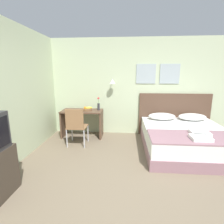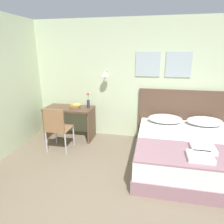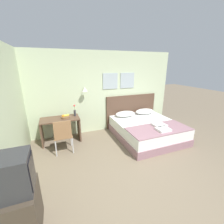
{
  "view_description": "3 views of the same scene",
  "coord_description": "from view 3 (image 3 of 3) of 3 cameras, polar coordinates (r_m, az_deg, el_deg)",
  "views": [
    {
      "loc": [
        -0.18,
        -2.14,
        1.71
      ],
      "look_at": [
        -0.51,
        1.96,
        0.8
      ],
      "focal_mm": 28.0,
      "sensor_mm": 36.0,
      "label": 1
    },
    {
      "loc": [
        0.49,
        -1.69,
        1.97
      ],
      "look_at": [
        -0.22,
        1.75,
        0.89
      ],
      "focal_mm": 32.0,
      "sensor_mm": 36.0,
      "label": 2
    },
    {
      "loc": [
        -1.43,
        -1.96,
        2.23
      ],
      "look_at": [
        -0.06,
        1.55,
        1.03
      ],
      "focal_mm": 24.0,
      "sensor_mm": 36.0,
      "label": 3
    }
  ],
  "objects": [
    {
      "name": "folded_towel_near_foot",
      "position": [
        4.52,
        17.57,
        -4.75
      ],
      "size": [
        0.35,
        0.33,
        0.06
      ],
      "color": "white",
      "rests_on": "throw_blanket"
    },
    {
      "name": "desk",
      "position": [
        4.68,
        -18.98,
        -4.94
      ],
      "size": [
        1.09,
        0.57,
        0.74
      ],
      "color": "brown",
      "rests_on": "ground_plane"
    },
    {
      "name": "flower_vase",
      "position": [
        4.64,
        -14.01,
        0.14
      ],
      "size": [
        0.06,
        0.06,
        0.35
      ],
      "color": "#333338",
      "rests_on": "desk"
    },
    {
      "name": "tv_stand",
      "position": [
        2.69,
        -31.08,
        -29.8
      ],
      "size": [
        0.43,
        0.58,
        0.7
      ],
      "color": "#3D3328",
      "rests_on": "ground_plane"
    },
    {
      "name": "pillow_right",
      "position": [
        5.56,
        12.3,
        0.23
      ],
      "size": [
        0.7,
        0.44,
        0.17
      ],
      "color": "white",
      "rests_on": "bed"
    },
    {
      "name": "bed",
      "position": [
        4.9,
        12.95,
        -6.57
      ],
      "size": [
        1.82,
        2.01,
        0.51
      ],
      "color": "gray",
      "rests_on": "ground_plane"
    },
    {
      "name": "folded_towel_mid_bed",
      "position": [
        4.27,
        18.9,
        -6.26
      ],
      "size": [
        0.35,
        0.3,
        0.06
      ],
      "color": "white",
      "rests_on": "throw_blanket"
    },
    {
      "name": "desk_chair",
      "position": [
        4.04,
        -18.18,
        -7.97
      ],
      "size": [
        0.45,
        0.45,
        0.92
      ],
      "color": "#8E6642",
      "rests_on": "ground_plane"
    },
    {
      "name": "ground_plane",
      "position": [
        3.3,
        12.0,
        -25.34
      ],
      "size": [
        24.0,
        24.0,
        0.0
      ],
      "primitive_type": "plane",
      "color": "#756651"
    },
    {
      "name": "throw_blanket",
      "position": [
        4.37,
        17.47,
        -6.14
      ],
      "size": [
        1.76,
        0.81,
        0.02
      ],
      "color": "gray",
      "rests_on": "bed"
    },
    {
      "name": "headboard",
      "position": [
        5.61,
        7.29,
        0.51
      ],
      "size": [
        1.94,
        0.06,
        1.17
      ],
      "color": "brown",
      "rests_on": "ground_plane"
    },
    {
      "name": "wall_back",
      "position": [
        5.04,
        -4.5,
        7.36
      ],
      "size": [
        5.29,
        0.31,
        2.65
      ],
      "color": "beige",
      "rests_on": "ground_plane"
    },
    {
      "name": "television",
      "position": [
        2.31,
        -33.5,
        -19.24
      ],
      "size": [
        0.42,
        0.43,
        0.51
      ],
      "color": "#2D2D30",
      "rests_on": "tv_stand"
    },
    {
      "name": "pillow_left",
      "position": [
        5.18,
        5.07,
        -0.71
      ],
      "size": [
        0.7,
        0.44,
        0.17
      ],
      "color": "white",
      "rests_on": "bed"
    },
    {
      "name": "fruit_bowl",
      "position": [
        4.57,
        -17.41,
        -1.7
      ],
      "size": [
        0.26,
        0.24,
        0.11
      ],
      "color": "brown",
      "rests_on": "desk"
    }
  ]
}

